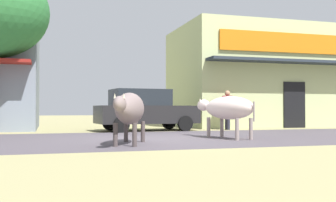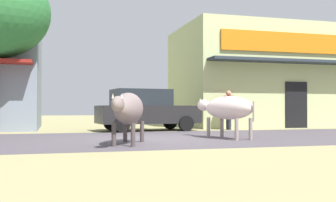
# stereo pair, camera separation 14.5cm
# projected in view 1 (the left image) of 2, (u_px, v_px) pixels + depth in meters

# --- Properties ---
(ground) EXTENTS (80.00, 80.00, 0.00)m
(ground) POSITION_uv_depth(u_px,v_px,m) (149.00, 139.00, 11.97)
(ground) COLOR #9C9462
(asphalt_road) EXTENTS (72.00, 6.66, 0.00)m
(asphalt_road) POSITION_uv_depth(u_px,v_px,m) (149.00, 139.00, 11.97)
(asphalt_road) COLOR #4F484F
(asphalt_road) RESTS_ON ground
(storefront_right_club) EXTENTS (7.96, 6.50, 4.97)m
(storefront_right_club) POSITION_uv_depth(u_px,v_px,m) (254.00, 78.00, 21.09)
(storefront_right_club) COLOR #B9C286
(storefront_right_club) RESTS_ON ground
(parked_hatchback_car) EXTENTS (4.13, 2.18, 1.64)m
(parked_hatchback_car) POSITION_uv_depth(u_px,v_px,m) (145.00, 110.00, 16.10)
(parked_hatchback_car) COLOR black
(parked_hatchback_car) RESTS_ON ground
(cow_near_brown) EXTENTS (1.36, 2.56, 1.28)m
(cow_near_brown) POSITION_uv_depth(u_px,v_px,m) (130.00, 109.00, 10.05)
(cow_near_brown) COLOR slate
(cow_near_brown) RESTS_ON ground
(cow_far_dark) EXTENTS (1.27, 2.53, 1.25)m
(cow_far_dark) POSITION_uv_depth(u_px,v_px,m) (228.00, 108.00, 11.99)
(cow_far_dark) COLOR silver
(cow_far_dark) RESTS_ON ground
(pedestrian_by_shop) EXTENTS (0.46, 0.61, 1.64)m
(pedestrian_by_shop) POSITION_uv_depth(u_px,v_px,m) (227.00, 107.00, 16.88)
(pedestrian_by_shop) COLOR #262633
(pedestrian_by_shop) RESTS_ON ground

